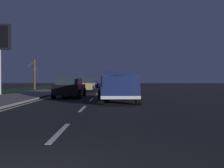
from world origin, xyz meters
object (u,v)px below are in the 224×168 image
object	(u,v)px
sedan_tan	(86,85)
sedan_blue	(92,83)
pickup_truck	(118,86)
sedan_black	(70,87)
bare_tree_far	(34,74)
sedan_red	(112,83)

from	to	relation	value
sedan_tan	sedan_blue	bearing A→B (deg)	1.25
pickup_truck	sedan_tan	distance (m)	13.69
pickup_truck	sedan_blue	bearing A→B (deg)	7.55
pickup_truck	sedan_black	distance (m)	5.15
sedan_tan	sedan_black	bearing A→B (deg)	178.54
bare_tree_far	sedan_black	bearing A→B (deg)	-153.80
pickup_truck	sedan_red	xyz separation A→B (m)	(24.61, 0.20, -0.20)
sedan_blue	bare_tree_far	size ratio (longest dim) A/B	1.09
sedan_blue	bare_tree_far	xyz separation A→B (m)	(-8.79, 7.08, 1.34)
sedan_red	sedan_black	distance (m)	21.13
sedan_black	sedan_blue	bearing A→B (deg)	0.14
sedan_black	bare_tree_far	world-z (taller)	bare_tree_far
sedan_tan	sedan_black	size ratio (longest dim) A/B	1.00
sedan_blue	sedan_black	bearing A→B (deg)	-179.86
pickup_truck	sedan_red	bearing A→B (deg)	0.46
sedan_blue	sedan_red	world-z (taller)	same
pickup_truck	sedan_black	xyz separation A→B (m)	(3.74, 3.53, -0.20)
sedan_red	bare_tree_far	world-z (taller)	bare_tree_far
sedan_blue	bare_tree_far	bearing A→B (deg)	141.15
sedan_tan	pickup_truck	bearing A→B (deg)	-166.12
pickup_truck	sedan_blue	distance (m)	27.28
sedan_blue	sedan_tan	distance (m)	13.76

